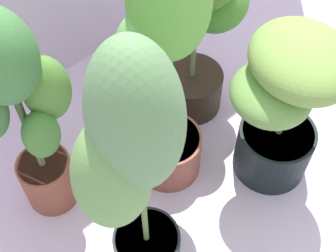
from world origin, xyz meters
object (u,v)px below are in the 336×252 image
at_px(potted_plant_front_left, 132,175).
at_px(potted_plant_back_left, 23,113).
at_px(potted_plant_back_right, 196,17).
at_px(potted_plant_front_right, 283,106).
at_px(potted_plant_center, 163,70).

relative_size(potted_plant_front_left, potted_plant_back_left, 1.17).
bearing_deg(potted_plant_back_right, potted_plant_front_right, -91.14).
relative_size(potted_plant_front_left, potted_plant_front_right, 1.54).
xyz_separation_m(potted_plant_front_left, potted_plant_front_right, (0.60, -0.02, -0.21)).
relative_size(potted_plant_back_right, potted_plant_back_left, 0.93).
height_order(potted_plant_front_left, potted_plant_front_right, potted_plant_front_left).
bearing_deg(potted_plant_front_right, potted_plant_front_left, 178.26).
bearing_deg(potted_plant_center, potted_plant_front_left, -142.46).
bearing_deg(potted_plant_front_left, potted_plant_back_right, 33.61).
relative_size(potted_plant_center, potted_plant_back_left, 1.15).
relative_size(potted_plant_back_right, potted_plant_front_right, 1.22).
bearing_deg(potted_plant_front_right, potted_plant_back_right, 88.86).
xyz_separation_m(potted_plant_back_right, potted_plant_center, (-0.30, -0.17, 0.08)).
bearing_deg(potted_plant_back_left, potted_plant_front_right, -32.66).
bearing_deg(potted_plant_center, potted_plant_front_right, -40.76).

